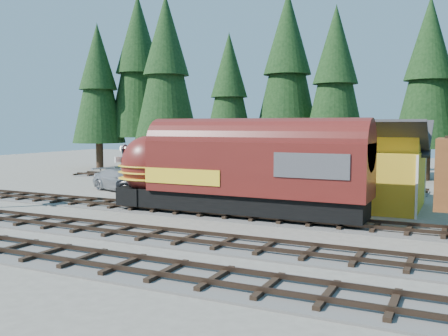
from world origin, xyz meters
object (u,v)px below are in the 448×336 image
at_px(pickup_truck_b, 123,180).
at_px(depot, 320,157).
at_px(locomotive, 229,173).
at_px(caboose, 287,156).
at_px(pickup_truck_a, 165,185).

bearing_deg(pickup_truck_b, depot, -68.83).
xyz_separation_m(locomotive, pickup_truck_b, (-11.60, 5.91, -1.53)).
bearing_deg(locomotive, depot, 63.21).
xyz_separation_m(depot, caboose, (-4.67, 7.50, -0.51)).
bearing_deg(depot, locomotive, -116.79).
height_order(locomotive, caboose, caboose).
height_order(depot, pickup_truck_a, depot).
bearing_deg(caboose, locomotive, -84.32).
bearing_deg(pickup_truck_a, pickup_truck_b, 64.25).
bearing_deg(pickup_truck_b, locomotive, -98.10).
distance_m(caboose, pickup_truck_a, 11.23).
height_order(pickup_truck_a, pickup_truck_b, pickup_truck_a).
bearing_deg(pickup_truck_b, pickup_truck_a, -89.88).
distance_m(locomotive, pickup_truck_a, 8.16).
bearing_deg(locomotive, pickup_truck_b, 153.01).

